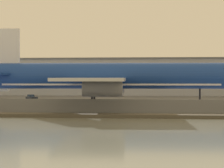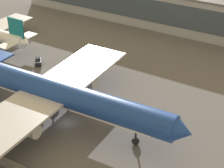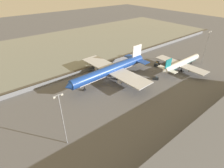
{
  "view_description": "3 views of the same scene",
  "coord_description": "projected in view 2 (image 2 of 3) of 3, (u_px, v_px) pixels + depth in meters",
  "views": [
    {
      "loc": [
        5.8,
        -84.17,
        5.84
      ],
      "look_at": [
        -1.83,
        0.66,
        4.57
      ],
      "focal_mm": 70.0,
      "sensor_mm": 36.0,
      "label": 1
    },
    {
      "loc": [
        40.55,
        -47.7,
        45.02
      ],
      "look_at": [
        3.62,
        11.73,
        4.45
      ],
      "focal_mm": 60.0,
      "sensor_mm": 36.0,
      "label": 2
    },
    {
      "loc": [
        51.61,
        68.7,
        49.3
      ],
      "look_at": [
        4.91,
        10.93,
        4.57
      ],
      "focal_mm": 28.0,
      "sensor_mm": 36.0,
      "label": 3
    }
  ],
  "objects": [
    {
      "name": "cargo_jet_blue",
      "position": [
        55.0,
        93.0,
        74.91
      ],
      "size": [
        55.55,
        47.84,
        15.57
      ],
      "color": "#193D93",
      "rests_on": "ground"
    },
    {
      "name": "perimeter_fence",
      "position": [
        8.0,
        164.0,
        63.77
      ],
      "size": [
        280.0,
        0.1,
        2.43
      ],
      "color": "slate",
      "rests_on": "ground"
    },
    {
      "name": "ground_plane",
      "position": [
        67.0,
        123.0,
        76.14
      ],
      "size": [
        500.0,
        500.0,
        0.0
      ],
      "primitive_type": "plane",
      "color": "#565659"
    },
    {
      "name": "baggage_tug",
      "position": [
        38.0,
        62.0,
        98.31
      ],
      "size": [
        3.34,
        3.44,
        1.8
      ],
      "color": "#1E2328",
      "rests_on": "ground"
    },
    {
      "name": "terminal_building",
      "position": [
        181.0,
        6.0,
        121.4
      ],
      "size": [
        112.88,
        21.2,
        12.21
      ],
      "color": "#9EA3AD",
      "rests_on": "ground"
    }
  ]
}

